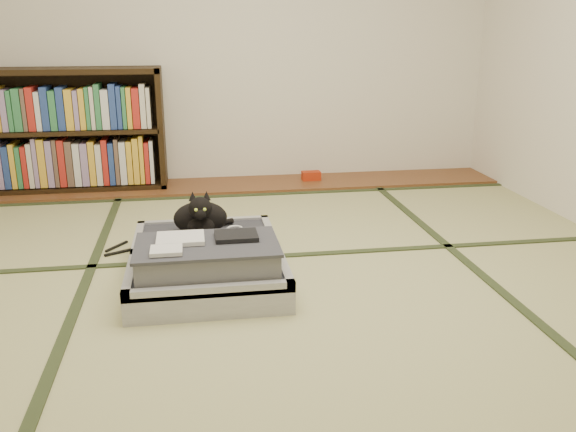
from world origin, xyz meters
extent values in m
plane|color=tan|center=(0.00, 0.00, 0.00)|extent=(4.50, 4.50, 0.00)
cube|color=brown|center=(0.00, 2.00, 0.01)|extent=(4.00, 0.50, 0.02)
cube|color=#A8280D|center=(0.51, 2.03, 0.06)|extent=(0.15, 0.09, 0.07)
plane|color=silver|center=(0.00, 2.25, 1.20)|extent=(4.00, 0.00, 4.00)
cube|color=#2D381E|center=(-1.00, 0.00, 0.00)|extent=(0.05, 4.50, 0.01)
cube|color=#2D381E|center=(1.00, 0.00, 0.00)|extent=(0.05, 4.50, 0.01)
cube|color=#2D381E|center=(0.00, 0.40, 0.00)|extent=(4.00, 0.05, 0.01)
cube|color=#2D381E|center=(0.00, 1.70, 0.00)|extent=(4.00, 0.05, 0.01)
cube|color=black|center=(-0.67, 2.07, 0.47)|extent=(0.04, 0.33, 0.93)
cube|color=black|center=(-1.37, 2.07, 0.03)|extent=(1.44, 0.33, 0.04)
cube|color=black|center=(-1.37, 2.07, 0.91)|extent=(1.44, 0.33, 0.04)
cube|color=black|center=(-1.37, 2.07, 0.47)|extent=(1.38, 0.33, 0.03)
cube|color=black|center=(-1.37, 2.22, 0.47)|extent=(1.44, 0.02, 0.93)
cube|color=gray|center=(-1.37, 2.05, 0.25)|extent=(1.30, 0.23, 0.39)
cube|color=gray|center=(-1.37, 2.05, 0.66)|extent=(1.30, 0.23, 0.35)
cube|color=#ACADB1|center=(-0.40, -0.07, 0.06)|extent=(0.75, 0.50, 0.13)
cube|color=#2B2B32|center=(-0.40, -0.07, 0.10)|extent=(0.67, 0.42, 0.10)
cube|color=#ACADB1|center=(-0.40, -0.30, 0.13)|extent=(0.75, 0.04, 0.05)
cube|color=#ACADB1|center=(-0.40, 0.16, 0.13)|extent=(0.75, 0.04, 0.05)
cube|color=#ACADB1|center=(-0.75, -0.07, 0.13)|extent=(0.04, 0.50, 0.05)
cube|color=#ACADB1|center=(-0.04, -0.07, 0.13)|extent=(0.04, 0.50, 0.05)
cube|color=#ACADB1|center=(-0.40, 0.42, 0.06)|extent=(0.75, 0.50, 0.13)
cube|color=#2B2B32|center=(-0.40, 0.42, 0.10)|extent=(0.67, 0.42, 0.10)
cube|color=#ACADB1|center=(-0.40, 0.20, 0.13)|extent=(0.75, 0.04, 0.05)
cube|color=#ACADB1|center=(-0.40, 0.65, 0.13)|extent=(0.75, 0.04, 0.05)
cube|color=#ACADB1|center=(-0.75, 0.42, 0.13)|extent=(0.04, 0.50, 0.05)
cube|color=#ACADB1|center=(-0.04, 0.42, 0.13)|extent=(0.04, 0.50, 0.05)
cylinder|color=black|center=(-0.40, 0.18, 0.14)|extent=(0.67, 0.02, 0.02)
cube|color=gray|center=(-0.40, -0.07, 0.19)|extent=(0.64, 0.39, 0.13)
cube|color=#3A3A41|center=(-0.40, -0.07, 0.26)|extent=(0.66, 0.41, 0.01)
cube|color=silver|center=(-0.52, -0.02, 0.28)|extent=(0.22, 0.18, 0.02)
cube|color=black|center=(-0.26, -0.02, 0.28)|extent=(0.20, 0.16, 0.02)
cube|color=silver|center=(-0.58, -0.17, 0.28)|extent=(0.14, 0.12, 0.02)
cube|color=white|center=(-0.62, -0.31, 0.07)|extent=(0.06, 0.01, 0.04)
cube|color=white|center=(-0.50, -0.31, 0.06)|extent=(0.05, 0.01, 0.03)
cube|color=orange|center=(-0.15, -0.31, 0.07)|extent=(0.05, 0.01, 0.03)
cube|color=#197F33|center=(-0.22, -0.31, 0.09)|extent=(0.04, 0.01, 0.03)
ellipsoid|color=black|center=(-0.42, 0.45, 0.23)|extent=(0.29, 0.19, 0.18)
ellipsoid|color=black|center=(-0.42, 0.36, 0.21)|extent=(0.14, 0.10, 0.10)
ellipsoid|color=black|center=(-0.42, 0.33, 0.32)|extent=(0.12, 0.11, 0.12)
sphere|color=black|center=(-0.42, 0.28, 0.30)|extent=(0.06, 0.06, 0.06)
cone|color=black|center=(-0.45, 0.35, 0.38)|extent=(0.04, 0.05, 0.06)
cone|color=black|center=(-0.38, 0.35, 0.38)|extent=(0.04, 0.05, 0.06)
sphere|color=#A5BF33|center=(-0.44, 0.28, 0.33)|extent=(0.02, 0.02, 0.02)
sphere|color=#A5BF33|center=(-0.39, 0.28, 0.33)|extent=(0.02, 0.02, 0.02)
cylinder|color=black|center=(-0.32, 0.54, 0.17)|extent=(0.18, 0.10, 0.03)
torus|color=white|center=(-0.24, 0.46, 0.15)|extent=(0.10, 0.10, 0.01)
torus|color=white|center=(-0.23, 0.45, 0.16)|extent=(0.09, 0.09, 0.01)
cube|color=black|center=(-0.79, 0.63, 0.01)|extent=(0.33, 0.19, 0.01)
cube|color=black|center=(-0.90, 0.69, 0.01)|extent=(0.12, 0.16, 0.01)
cube|color=black|center=(-0.68, 0.69, 0.01)|extent=(0.18, 0.06, 0.01)
cylinder|color=black|center=(-0.79, 0.76, 0.01)|extent=(0.03, 0.06, 0.01)
camera|label=1|loc=(-0.44, -2.74, 1.23)|focal=38.00mm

